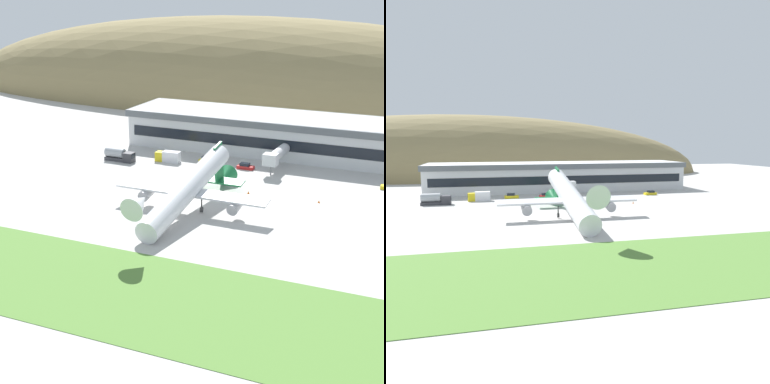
% 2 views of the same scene
% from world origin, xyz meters
% --- Properties ---
extents(ground_plane, '(377.25, 377.25, 0.00)m').
position_xyz_m(ground_plane, '(0.00, 0.00, 0.00)').
color(ground_plane, '#B7B5AF').
extents(grass_strip_foreground, '(339.52, 27.35, 0.08)m').
position_xyz_m(grass_strip_foreground, '(0.00, -40.73, 0.04)').
color(grass_strip_foreground, '#568438').
rests_on(grass_strip_foreground, ground_plane).
extents(hill_backdrop, '(269.42, 74.71, 64.38)m').
position_xyz_m(hill_backdrop, '(-23.92, 118.82, 0.00)').
color(hill_backdrop, olive).
rests_on(hill_backdrop, ground_plane).
extents(terminal_building, '(94.54, 20.79, 10.25)m').
position_xyz_m(terminal_building, '(13.91, 49.03, 5.80)').
color(terminal_building, silver).
rests_on(terminal_building, ground_plane).
extents(jetway_0, '(3.38, 13.72, 5.43)m').
position_xyz_m(jetway_0, '(13.56, 31.55, 3.99)').
color(jetway_0, silver).
rests_on(jetway_0, ground_plane).
extents(cargo_airplane, '(33.12, 46.62, 12.30)m').
position_xyz_m(cargo_airplane, '(6.39, -4.77, 5.02)').
color(cargo_airplane, silver).
extents(service_car_0, '(4.46, 1.76, 1.64)m').
position_xyz_m(service_car_0, '(-4.72, 30.90, 0.68)').
color(service_car_0, gold).
rests_on(service_car_0, ground_plane).
extents(service_car_1, '(4.28, 1.93, 1.50)m').
position_xyz_m(service_car_1, '(6.19, 29.79, 0.62)').
color(service_car_1, '#B21E1E').
rests_on(service_car_1, ground_plane).
extents(service_car_2, '(4.27, 2.06, 1.46)m').
position_xyz_m(service_car_2, '(41.85, 27.81, 0.60)').
color(service_car_2, gold).
rests_on(service_car_2, ground_plane).
extents(fuel_truck, '(6.74, 2.60, 2.80)m').
position_xyz_m(fuel_truck, '(-14.56, 27.83, 1.35)').
color(fuel_truck, gold).
rests_on(fuel_truck, ground_plane).
extents(box_truck, '(8.29, 2.58, 3.32)m').
position_xyz_m(box_truck, '(-26.56, 23.14, 1.56)').
color(box_truck, '#333338').
rests_on(box_truck, ground_plane).
extents(traffic_cone_0, '(0.52, 0.52, 0.58)m').
position_xyz_m(traffic_cone_0, '(13.43, 11.69, 0.28)').
color(traffic_cone_0, orange).
rests_on(traffic_cone_0, ground_plane).
extents(traffic_cone_1, '(0.52, 0.52, 0.58)m').
position_xyz_m(traffic_cone_1, '(29.26, 12.19, 0.28)').
color(traffic_cone_1, orange).
rests_on(traffic_cone_1, ground_plane).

